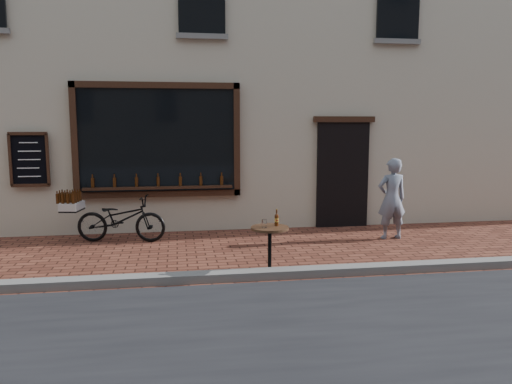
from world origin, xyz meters
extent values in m
plane|color=#502519|center=(0.00, 0.00, 0.00)|extent=(90.00, 90.00, 0.00)
cube|color=slate|center=(0.00, 0.20, 0.06)|extent=(90.00, 0.25, 0.12)
cube|color=#C1B498|center=(0.00, 6.50, 5.00)|extent=(28.00, 6.00, 10.00)
cube|color=black|center=(-1.90, 3.45, 1.85)|extent=(3.00, 0.06, 2.00)
cube|color=black|center=(-1.90, 3.43, 2.91)|extent=(3.24, 0.10, 0.12)
cube|color=black|center=(-1.90, 3.43, 0.79)|extent=(3.24, 0.10, 0.12)
cube|color=black|center=(-3.46, 3.43, 1.85)|extent=(0.12, 0.10, 2.24)
cube|color=black|center=(-0.34, 3.43, 1.85)|extent=(0.12, 0.10, 2.24)
cube|color=black|center=(-1.90, 3.38, 0.92)|extent=(2.90, 0.16, 0.05)
cube|color=black|center=(1.90, 3.46, 1.10)|extent=(1.10, 0.10, 2.20)
cube|color=black|center=(1.90, 3.43, 2.26)|extent=(1.30, 0.10, 0.12)
cube|color=black|center=(-4.30, 3.44, 1.50)|extent=(0.62, 0.04, 0.92)
cylinder|color=#3D1C07|center=(-3.15, 3.38, 1.04)|extent=(0.06, 0.06, 0.19)
cylinder|color=#3D1C07|center=(-2.73, 3.38, 1.04)|extent=(0.06, 0.06, 0.19)
cylinder|color=#3D1C07|center=(-2.32, 3.38, 1.04)|extent=(0.06, 0.06, 0.19)
cylinder|color=#3D1C07|center=(-1.90, 3.38, 1.04)|extent=(0.06, 0.06, 0.19)
cylinder|color=#3D1C07|center=(-1.48, 3.38, 1.04)|extent=(0.06, 0.06, 0.19)
cylinder|color=#3D1C07|center=(-1.07, 3.38, 1.04)|extent=(0.06, 0.06, 0.19)
cylinder|color=#3D1C07|center=(-0.65, 3.38, 1.04)|extent=(0.06, 0.06, 0.19)
cube|color=black|center=(3.00, 3.46, 4.60)|extent=(0.90, 0.06, 1.40)
imported|color=black|center=(-2.58, 2.77, 0.43)|extent=(1.71, 0.85, 0.86)
cube|color=black|center=(-3.47, 2.93, 0.59)|extent=(0.40, 0.51, 0.03)
cube|color=beige|center=(-3.47, 2.93, 0.67)|extent=(0.40, 0.53, 0.13)
cylinder|color=#3D1C07|center=(-3.40, 2.75, 0.83)|extent=(0.05, 0.05, 0.18)
cylinder|color=#3D1C07|center=(-3.50, 2.76, 0.83)|extent=(0.05, 0.05, 0.18)
cylinder|color=#3D1C07|center=(-3.59, 2.78, 0.83)|extent=(0.05, 0.05, 0.18)
cylinder|color=#3D1C07|center=(-3.69, 2.80, 0.83)|extent=(0.05, 0.05, 0.18)
cylinder|color=#3D1C07|center=(-3.38, 2.86, 0.83)|extent=(0.05, 0.05, 0.18)
cylinder|color=#3D1C07|center=(-3.48, 2.88, 0.83)|extent=(0.05, 0.05, 0.18)
cylinder|color=#3D1C07|center=(-3.57, 2.89, 0.83)|extent=(0.05, 0.05, 0.18)
cylinder|color=#3D1C07|center=(-3.67, 2.91, 0.83)|extent=(0.05, 0.05, 0.18)
cylinder|color=#3D1C07|center=(-3.36, 2.97, 0.83)|extent=(0.05, 0.05, 0.18)
cylinder|color=#3D1C07|center=(-3.46, 2.99, 0.83)|extent=(0.05, 0.05, 0.18)
cylinder|color=#3D1C07|center=(-3.55, 3.00, 0.83)|extent=(0.05, 0.05, 0.18)
cylinder|color=#3D1C07|center=(-3.65, 3.02, 0.83)|extent=(0.05, 0.05, 0.18)
cylinder|color=#3D1C07|center=(-3.34, 3.08, 0.83)|extent=(0.05, 0.05, 0.18)
cylinder|color=#3D1C07|center=(-3.44, 3.10, 0.83)|extent=(0.05, 0.05, 0.18)
cylinder|color=black|center=(-0.23, 0.35, 0.01)|extent=(0.41, 0.41, 0.03)
cylinder|color=black|center=(-0.23, 0.35, 0.35)|extent=(0.06, 0.06, 0.65)
cylinder|color=#321D10|center=(-0.23, 0.35, 0.69)|extent=(0.55, 0.55, 0.04)
cylinder|color=gold|center=(-0.12, 0.41, 0.80)|extent=(0.06, 0.06, 0.06)
cylinder|color=white|center=(-0.33, 0.29, 0.77)|extent=(0.07, 0.07, 0.12)
imported|color=slate|center=(2.47, 2.25, 0.77)|extent=(0.57, 0.39, 1.54)
camera|label=1|loc=(-1.52, -6.56, 2.20)|focal=35.00mm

